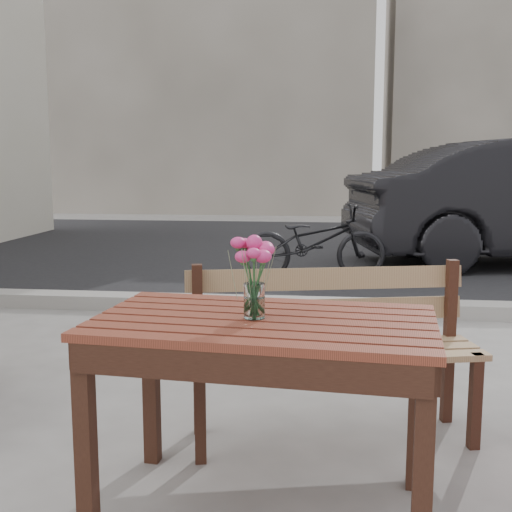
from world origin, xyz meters
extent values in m
plane|color=slate|center=(0.00, 0.00, 0.00)|extent=(80.00, 80.00, 0.00)
cube|color=black|center=(0.00, 7.00, 0.00)|extent=(30.00, 8.00, 0.00)
cube|color=#9A9792|center=(0.00, 3.00, 0.06)|extent=(30.00, 0.25, 0.12)
cube|color=gray|center=(-3.00, 14.00, 4.00)|extent=(8.00, 3.00, 8.00)
cube|color=#5A2817|center=(-0.13, -0.11, 0.71)|extent=(1.24, 0.80, 0.03)
cube|color=black|center=(-0.69, -0.35, 0.35)|extent=(0.06, 0.06, 0.70)
cube|color=black|center=(0.38, -0.45, 0.35)|extent=(0.06, 0.06, 0.70)
cube|color=black|center=(-0.64, 0.24, 0.35)|extent=(0.06, 0.06, 0.70)
cube|color=black|center=(0.44, 0.13, 0.35)|extent=(0.06, 0.06, 0.70)
cube|color=#906C4A|center=(0.13, 0.52, 0.42)|extent=(1.37, 0.65, 0.03)
cube|color=#906C4A|center=(0.08, 0.72, 0.64)|extent=(1.30, 0.33, 0.36)
cube|color=black|center=(-0.43, 0.24, 0.22)|extent=(0.06, 0.06, 0.44)
cube|color=black|center=(0.75, 0.51, 0.22)|extent=(0.06, 0.06, 0.44)
cube|color=black|center=(-0.50, 0.53, 0.40)|extent=(0.06, 0.06, 0.81)
cube|color=black|center=(0.68, 0.81, 0.40)|extent=(0.06, 0.06, 0.81)
cylinder|color=white|center=(-0.16, -0.11, 0.79)|extent=(0.07, 0.07, 0.12)
cylinder|color=#2D6935|center=(-0.16, -0.11, 0.85)|extent=(0.04, 0.04, 0.25)
imported|color=black|center=(-0.08, 4.58, 0.41)|extent=(1.62, 0.79, 0.81)
camera|label=1|loc=(0.10, -2.28, 1.28)|focal=45.00mm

